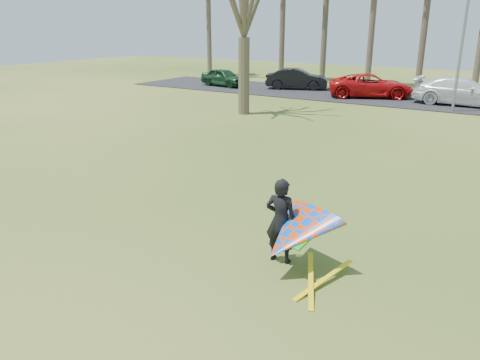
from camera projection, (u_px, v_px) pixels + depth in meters
The scene contains 8 objects.
ground at pixel (193, 249), 10.72m from camera, with size 100.00×100.00×0.00m, color #215011.
parking_strip at pixel (427, 102), 30.72m from camera, with size 46.00×7.00×0.06m, color black.
streetlight at pixel (467, 32), 25.81m from camera, with size 2.28×0.18×8.00m.
car_0 at pixel (224, 77), 37.98m from camera, with size 1.65×4.10×1.40m, color #173B1E.
car_1 at pixel (297, 79), 36.22m from camera, with size 1.64×4.71×1.55m, color black.
car_2 at pixel (371, 86), 32.22m from camera, with size 2.61×5.67×1.57m, color #B70E0E.
car_3 at pixel (462, 92), 29.05m from camera, with size 2.33×5.73×1.66m, color white.
kite_flyer at pixel (293, 232), 9.55m from camera, with size 2.13×2.39×2.04m.
Camera 1 is at (6.09, -7.58, 4.91)m, focal length 35.00 mm.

